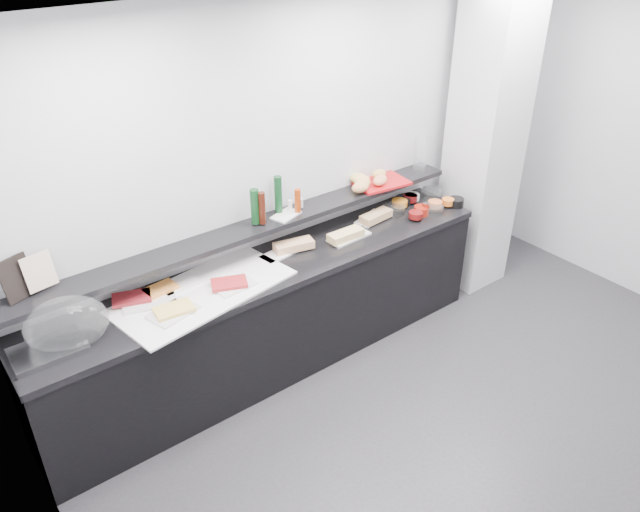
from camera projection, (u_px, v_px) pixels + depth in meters
ground at (507, 453)px, 4.13m from camera, size 5.00×5.00×0.00m
back_wall at (323, 170)px, 4.81m from camera, size 5.00×0.02×2.70m
ceiling at (600, 26)px, 2.76m from camera, size 5.00×5.00×0.00m
column at (485, 141)px, 5.36m from camera, size 0.50×0.50×2.70m
buffet_cabinet at (274, 318)px, 4.71m from camera, size 3.60×0.60×0.85m
counter_top at (271, 268)px, 4.48m from camera, size 3.62×0.62×0.05m
wall_shelf at (256, 227)px, 4.47m from camera, size 3.60×0.25×0.04m
cloche_base at (48, 350)px, 3.60m from camera, size 0.42×0.28×0.04m
cloche_dome at (67, 324)px, 3.65m from camera, size 0.55×0.43×0.34m
linen_runner at (203, 292)px, 4.15m from camera, size 1.28×0.75×0.01m
platter_meat_a at (149, 300)px, 4.04m from camera, size 0.39×0.31×0.01m
food_meat_a at (132, 298)px, 4.03m from camera, size 0.28×0.23×0.02m
platter_salmon at (179, 285)px, 4.20m from camera, size 0.27×0.19×0.01m
food_salmon at (160, 289)px, 4.12m from camera, size 0.23×0.16×0.02m
platter_cheese at (173, 312)px, 3.93m from camera, size 0.34×0.27×0.01m
food_cheese at (174, 309)px, 3.92m from camera, size 0.26×0.18×0.02m
platter_meat_b at (234, 285)px, 4.19m from camera, size 0.28×0.20×0.01m
food_meat_b at (229, 283)px, 4.18m from camera, size 0.28×0.23×0.02m
sandwich_plate_left at (281, 253)px, 4.60m from camera, size 0.35×0.19×0.01m
sandwich_food_left at (294, 245)px, 4.62m from camera, size 0.31×0.18×0.06m
tongs_left at (296, 249)px, 4.62m from camera, size 0.14×0.10×0.01m
sandwich_plate_mid at (349, 237)px, 4.81m from camera, size 0.36×0.17×0.01m
sandwich_food_mid at (346, 235)px, 4.76m from camera, size 0.29×0.12×0.06m
tongs_mid at (344, 240)px, 4.74m from camera, size 0.16×0.05×0.01m
sandwich_plate_right at (371, 218)px, 5.08m from camera, size 0.34×0.22×0.01m
sandwich_food_right at (376, 216)px, 5.03m from camera, size 0.30×0.14×0.06m
tongs_right at (363, 224)px, 4.96m from camera, size 0.14×0.09×0.01m
bowl_glass_fruit at (394, 210)px, 5.15m from camera, size 0.19×0.19×0.07m
fill_glass_fruit at (399, 203)px, 5.24m from camera, size 0.15×0.15×0.05m
bowl_black_jam at (403, 201)px, 5.30m from camera, size 0.17×0.17×0.07m
fill_black_jam at (410, 198)px, 5.33m from camera, size 0.14×0.14×0.05m
bowl_glass_cream at (431, 193)px, 5.44m from camera, size 0.19×0.19×0.07m
fill_glass_cream at (412, 197)px, 5.34m from camera, size 0.15×0.15×0.05m
bowl_red_jam at (422, 211)px, 5.14m from camera, size 0.14×0.14×0.07m
fill_red_jam at (416, 215)px, 5.05m from camera, size 0.14×0.14×0.05m
bowl_glass_salmon at (432, 210)px, 5.16m from camera, size 0.23×0.23×0.07m
fill_glass_salmon at (435, 204)px, 5.22m from camera, size 0.14×0.14×0.05m
bowl_black_fruit at (456, 202)px, 5.28m from camera, size 0.15×0.15×0.07m
fill_black_fruit at (448, 202)px, 5.26m from camera, size 0.13×0.13×0.05m
framed_print at (17, 278)px, 3.60m from camera, size 0.20×0.13×0.26m
print_art at (39, 272)px, 3.67m from camera, size 0.19×0.08×0.22m
condiment_tray at (286, 215)px, 4.58m from camera, size 0.25×0.20×0.01m
bottle_green_a at (255, 206)px, 4.39m from camera, size 0.07×0.07×0.26m
bottle_brown at (262, 208)px, 4.39m from camera, size 0.06×0.06×0.24m
bottle_green_b at (278, 194)px, 4.54m from camera, size 0.06×0.06×0.28m
bottle_hot at (298, 201)px, 4.57m from camera, size 0.05×0.05×0.18m
shaker_salt at (290, 204)px, 4.64m from camera, size 0.03×0.03×0.07m
shaker_pepper at (301, 203)px, 4.66m from camera, size 0.04×0.04×0.07m
bread_tray at (380, 182)px, 5.08m from camera, size 0.47×0.36×0.02m
bread_roll_nw at (358, 178)px, 5.03m from camera, size 0.15×0.13×0.08m
bread_roll_n at (361, 180)px, 5.00m from camera, size 0.17×0.14×0.08m
bread_roll_ne at (379, 174)px, 5.10m from camera, size 0.14×0.11×0.08m
bread_roll_sw at (360, 187)px, 4.87m from camera, size 0.16×0.11×0.08m
bread_roll_se at (380, 180)px, 4.99m from camera, size 0.18×0.15×0.08m
bread_roll_midw at (362, 184)px, 4.93m from camera, size 0.15×0.10×0.08m
carafe at (420, 154)px, 5.23m from camera, size 0.14×0.14×0.30m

